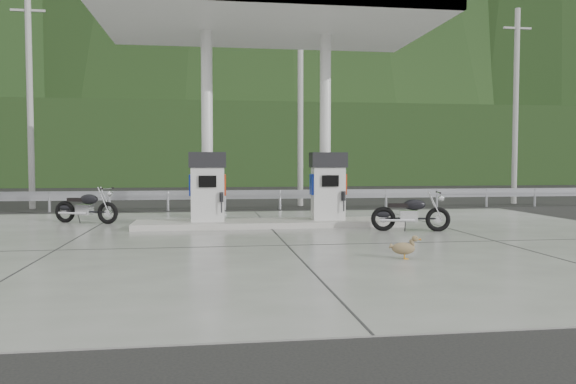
{
  "coord_description": "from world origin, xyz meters",
  "views": [
    {
      "loc": [
        -1.58,
        -12.2,
        1.7
      ],
      "look_at": [
        0.3,
        1.0,
        1.0
      ],
      "focal_mm": 35.0,
      "sensor_mm": 36.0,
      "label": 1
    }
  ],
  "objects": [
    {
      "name": "gas_pump_left",
      "position": [
        -1.6,
        2.5,
        1.07
      ],
      "size": [
        0.95,
        0.55,
        1.8
      ],
      "primitive_type": null,
      "color": "silver",
      "rests_on": "pump_island"
    },
    {
      "name": "motorcycle_left",
      "position": [
        -4.95,
        3.96,
        0.45
      ],
      "size": [
        1.91,
        1.24,
        0.87
      ],
      "primitive_type": null,
      "rotation": [
        0.0,
        0.0,
        -0.39
      ],
      "color": "black",
      "rests_on": "forecourt_apron"
    },
    {
      "name": "tree_band",
      "position": [
        0.0,
        30.0,
        3.0
      ],
      "size": [
        80.0,
        6.0,
        6.0
      ],
      "primitive_type": "cube",
      "color": "black",
      "rests_on": "ground"
    },
    {
      "name": "motorcycle_right",
      "position": [
        3.33,
        0.94,
        0.44
      ],
      "size": [
        1.88,
        0.98,
        0.85
      ],
      "primitive_type": null,
      "rotation": [
        0.0,
        0.0,
        -0.24
      ],
      "color": "black",
      "rests_on": "forecourt_apron"
    },
    {
      "name": "canopy_roof",
      "position": [
        0.0,
        2.5,
        5.37
      ],
      "size": [
        8.5,
        5.0,
        0.4
      ],
      "primitive_type": "cube",
      "color": "white",
      "rests_on": "canopy_column_left"
    },
    {
      "name": "canopy_column_right",
      "position": [
        1.6,
        2.9,
        2.67
      ],
      "size": [
        0.3,
        0.3,
        5.0
      ],
      "primitive_type": "cylinder",
      "color": "silver",
      "rests_on": "pump_island"
    },
    {
      "name": "forested_hills",
      "position": [
        0.0,
        60.0,
        0.0
      ],
      "size": [
        100.0,
        40.0,
        140.0
      ],
      "primitive_type": null,
      "color": "black",
      "rests_on": "ground"
    },
    {
      "name": "utility_pole_b",
      "position": [
        2.0,
        9.5,
        4.0
      ],
      "size": [
        0.22,
        0.22,
        8.0
      ],
      "primitive_type": "cylinder",
      "color": "gray",
      "rests_on": "ground"
    },
    {
      "name": "duck",
      "position": [
        1.79,
        -2.87,
        0.2
      ],
      "size": [
        0.51,
        0.25,
        0.35
      ],
      "primitive_type": null,
      "rotation": [
        0.0,
        0.0,
        -0.24
      ],
      "color": "brown",
      "rests_on": "forecourt_apron"
    },
    {
      "name": "pump_island",
      "position": [
        0.0,
        2.5,
        0.1
      ],
      "size": [
        7.0,
        1.4,
        0.15
      ],
      "primitive_type": "cube",
      "color": "#A19D96",
      "rests_on": "forecourt_apron"
    },
    {
      "name": "utility_pole_a",
      "position": [
        -8.0,
        9.5,
        4.0
      ],
      "size": [
        0.22,
        0.22,
        8.0
      ],
      "primitive_type": "cylinder",
      "color": "gray",
      "rests_on": "ground"
    },
    {
      "name": "gas_pump_right",
      "position": [
        1.6,
        2.5,
        1.07
      ],
      "size": [
        0.95,
        0.55,
        1.8
      ],
      "primitive_type": null,
      "color": "silver",
      "rests_on": "pump_island"
    },
    {
      "name": "road",
      "position": [
        0.0,
        11.5,
        0.0
      ],
      "size": [
        60.0,
        7.0,
        0.01
      ],
      "primitive_type": "cube",
      "color": "black",
      "rests_on": "ground"
    },
    {
      "name": "ground",
      "position": [
        0.0,
        0.0,
        0.0
      ],
      "size": [
        160.0,
        160.0,
        0.0
      ],
      "primitive_type": "plane",
      "color": "black",
      "rests_on": "ground"
    },
    {
      "name": "guardrail",
      "position": [
        0.0,
        8.0,
        0.71
      ],
      "size": [
        26.0,
        0.16,
        1.42
      ],
      "primitive_type": null,
      "color": "#94969C",
      "rests_on": "ground"
    },
    {
      "name": "utility_pole_c",
      "position": [
        11.0,
        9.5,
        4.0
      ],
      "size": [
        0.22,
        0.22,
        8.0
      ],
      "primitive_type": "cylinder",
      "color": "gray",
      "rests_on": "ground"
    },
    {
      "name": "canopy_column_left",
      "position": [
        -1.6,
        2.9,
        2.67
      ],
      "size": [
        0.3,
        0.3,
        5.0
      ],
      "primitive_type": "cylinder",
      "color": "silver",
      "rests_on": "pump_island"
    },
    {
      "name": "forecourt_apron",
      "position": [
        0.0,
        0.0,
        0.01
      ],
      "size": [
        18.0,
        14.0,
        0.02
      ],
      "primitive_type": "cube",
      "color": "slate",
      "rests_on": "ground"
    }
  ]
}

